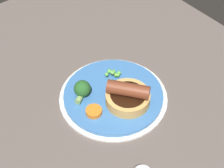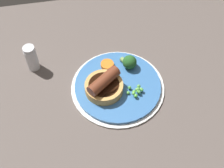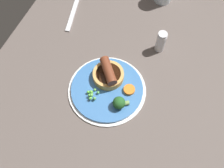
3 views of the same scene
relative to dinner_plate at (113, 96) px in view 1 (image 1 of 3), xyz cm
name	(u,v)px [view 1 (image 1 of 3)]	position (x,y,z in cm)	size (l,w,h in cm)	color
dining_table	(129,112)	(4.47, 0.99, -2.07)	(110.00, 80.00, 3.00)	#564C47
dinner_plate	(113,96)	(0.00, 0.00, 0.00)	(24.89, 24.89, 1.40)	silver
sausage_pudding	(127,96)	(3.85, 0.71, 2.83)	(9.93, 9.93, 5.57)	tan
pea_pile	(113,74)	(-4.15, 3.35, 1.86)	(4.39, 3.82, 1.87)	#67B84E
broccoli_floret_near	(82,89)	(-4.23, -5.61, 2.69)	(4.21, 4.99, 3.86)	#235623
carrot_slice_0	(94,111)	(1.63, -6.82, 1.38)	(3.59, 3.59, 1.09)	orange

